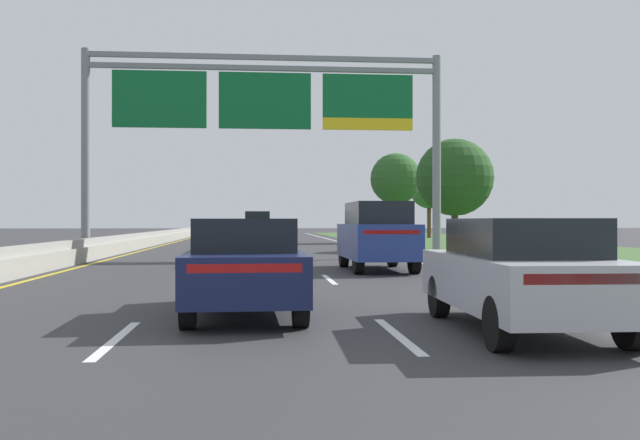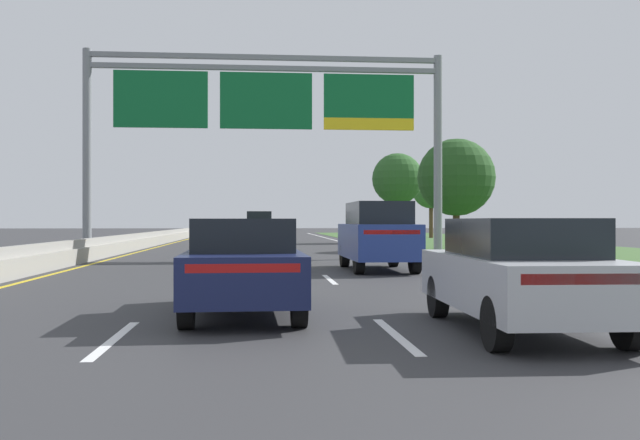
{
  "view_description": "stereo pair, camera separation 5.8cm",
  "coord_description": "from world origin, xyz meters",
  "px_view_note": "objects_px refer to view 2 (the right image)",
  "views": [
    {
      "loc": [
        -0.03,
        1.17,
        1.54
      ],
      "look_at": [
        1.4,
        17.19,
        1.55
      ],
      "focal_mm": 39.61,
      "sensor_mm": 36.0,
      "label": 1
    },
    {
      "loc": [
        0.03,
        1.17,
        1.54
      ],
      "look_at": [
        1.4,
        17.19,
        1.55
      ],
      "focal_mm": 39.61,
      "sensor_mm": 36.0,
      "label": 2
    }
  ],
  "objects_px": {
    "car_blue_right_lane_suv": "(378,235)",
    "car_gold_centre_lane_sedan": "(256,241)",
    "car_silver_right_lane_sedan": "(520,273)",
    "pickup_truck_darkgreen": "(259,227)",
    "roadside_tree_distant": "(431,190)",
    "car_navy_centre_lane_sedan": "(243,265)",
    "roadside_tree_mid": "(456,178)",
    "overhead_sign_gantry": "(266,111)",
    "roadside_tree_far": "(398,179)"
  },
  "relations": [
    {
      "from": "car_blue_right_lane_suv",
      "to": "car_gold_centre_lane_sedan",
      "type": "distance_m",
      "value": 5.08
    },
    {
      "from": "car_silver_right_lane_sedan",
      "to": "pickup_truck_darkgreen",
      "type": "bearing_deg",
      "value": 6.43
    },
    {
      "from": "pickup_truck_darkgreen",
      "to": "roadside_tree_distant",
      "type": "relative_size",
      "value": 0.91
    },
    {
      "from": "pickup_truck_darkgreen",
      "to": "roadside_tree_distant",
      "type": "bearing_deg",
      "value": -52.86
    },
    {
      "from": "car_silver_right_lane_sedan",
      "to": "car_navy_centre_lane_sedan",
      "type": "distance_m",
      "value": 4.4
    },
    {
      "from": "car_navy_centre_lane_sedan",
      "to": "car_blue_right_lane_suv",
      "type": "bearing_deg",
      "value": -22.62
    },
    {
      "from": "pickup_truck_darkgreen",
      "to": "car_navy_centre_lane_sedan",
      "type": "xyz_separation_m",
      "value": [
        -0.23,
        -37.96,
        -0.26
      ]
    },
    {
      "from": "car_blue_right_lane_suv",
      "to": "car_silver_right_lane_sedan",
      "type": "xyz_separation_m",
      "value": [
        -0.04,
        -12.1,
        -0.28
      ]
    },
    {
      "from": "pickup_truck_darkgreen",
      "to": "car_gold_centre_lane_sedan",
      "type": "xyz_separation_m",
      "value": [
        -0.08,
        -24.54,
        -0.26
      ]
    },
    {
      "from": "roadside_tree_mid",
      "to": "roadside_tree_distant",
      "type": "distance_m",
      "value": 25.7
    },
    {
      "from": "overhead_sign_gantry",
      "to": "car_silver_right_lane_sedan",
      "type": "relative_size",
      "value": 3.39
    },
    {
      "from": "car_blue_right_lane_suv",
      "to": "roadside_tree_far",
      "type": "distance_m",
      "value": 28.09
    },
    {
      "from": "roadside_tree_distant",
      "to": "roadside_tree_mid",
      "type": "bearing_deg",
      "value": -100.96
    },
    {
      "from": "car_gold_centre_lane_sedan",
      "to": "roadside_tree_far",
      "type": "relative_size",
      "value": 0.7
    },
    {
      "from": "car_gold_centre_lane_sedan",
      "to": "car_navy_centre_lane_sedan",
      "type": "height_order",
      "value": "same"
    },
    {
      "from": "car_gold_centre_lane_sedan",
      "to": "pickup_truck_darkgreen",
      "type": "bearing_deg",
      "value": 0.12
    },
    {
      "from": "overhead_sign_gantry",
      "to": "roadside_tree_mid",
      "type": "height_order",
      "value": "overhead_sign_gantry"
    },
    {
      "from": "roadside_tree_mid",
      "to": "roadside_tree_far",
      "type": "distance_m",
      "value": 12.87
    },
    {
      "from": "car_silver_right_lane_sedan",
      "to": "car_blue_right_lane_suv",
      "type": "bearing_deg",
      "value": 1.05
    },
    {
      "from": "roadside_tree_far",
      "to": "roadside_tree_distant",
      "type": "relative_size",
      "value": 1.05
    },
    {
      "from": "roadside_tree_mid",
      "to": "roadside_tree_distant",
      "type": "height_order",
      "value": "roadside_tree_distant"
    },
    {
      "from": "overhead_sign_gantry",
      "to": "car_silver_right_lane_sedan",
      "type": "height_order",
      "value": "overhead_sign_gantry"
    },
    {
      "from": "pickup_truck_darkgreen",
      "to": "roadside_tree_mid",
      "type": "height_order",
      "value": "roadside_tree_mid"
    },
    {
      "from": "car_navy_centre_lane_sedan",
      "to": "car_gold_centre_lane_sedan",
      "type": "bearing_deg",
      "value": -1.93
    },
    {
      "from": "car_gold_centre_lane_sedan",
      "to": "car_blue_right_lane_suv",
      "type": "bearing_deg",
      "value": -131.78
    },
    {
      "from": "overhead_sign_gantry",
      "to": "roadside_tree_mid",
      "type": "relative_size",
      "value": 2.59
    },
    {
      "from": "car_blue_right_lane_suv",
      "to": "roadside_tree_mid",
      "type": "bearing_deg",
      "value": -25.03
    },
    {
      "from": "pickup_truck_darkgreen",
      "to": "car_navy_centre_lane_sedan",
      "type": "bearing_deg",
      "value": 179.14
    },
    {
      "from": "pickup_truck_darkgreen",
      "to": "car_silver_right_lane_sedan",
      "type": "distance_m",
      "value": 40.2
    },
    {
      "from": "roadside_tree_distant",
      "to": "pickup_truck_darkgreen",
      "type": "bearing_deg",
      "value": -142.35
    },
    {
      "from": "car_blue_right_lane_suv",
      "to": "roadside_tree_mid",
      "type": "distance_m",
      "value": 16.05
    },
    {
      "from": "pickup_truck_darkgreen",
      "to": "car_gold_centre_lane_sedan",
      "type": "bearing_deg",
      "value": 179.3
    },
    {
      "from": "car_silver_right_lane_sedan",
      "to": "roadside_tree_far",
      "type": "xyz_separation_m",
      "value": [
        6.05,
        39.33,
        3.65
      ]
    },
    {
      "from": "overhead_sign_gantry",
      "to": "pickup_truck_darkgreen",
      "type": "relative_size",
      "value": 2.78
    },
    {
      "from": "pickup_truck_darkgreen",
      "to": "car_blue_right_lane_suv",
      "type": "relative_size",
      "value": 1.15
    },
    {
      "from": "car_blue_right_lane_suv",
      "to": "roadside_tree_mid",
      "type": "height_order",
      "value": "roadside_tree_mid"
    },
    {
      "from": "pickup_truck_darkgreen",
      "to": "roadside_tree_mid",
      "type": "distance_m",
      "value": 17.21
    },
    {
      "from": "overhead_sign_gantry",
      "to": "roadside_tree_mid",
      "type": "bearing_deg",
      "value": 32.81
    },
    {
      "from": "roadside_tree_far",
      "to": "car_silver_right_lane_sedan",
      "type": "bearing_deg",
      "value": -98.74
    },
    {
      "from": "pickup_truck_darkgreen",
      "to": "car_blue_right_lane_suv",
      "type": "xyz_separation_m",
      "value": [
        3.68,
        -27.94,
        0.02
      ]
    },
    {
      "from": "overhead_sign_gantry",
      "to": "roadside_tree_mid",
      "type": "xyz_separation_m",
      "value": [
        9.95,
        6.42,
        -2.36
      ]
    },
    {
      "from": "car_navy_centre_lane_sedan",
      "to": "roadside_tree_mid",
      "type": "distance_m",
      "value": 26.74
    },
    {
      "from": "car_navy_centre_lane_sedan",
      "to": "roadside_tree_far",
      "type": "height_order",
      "value": "roadside_tree_far"
    },
    {
      "from": "car_gold_centre_lane_sedan",
      "to": "roadside_tree_mid",
      "type": "distance_m",
      "value": 15.38
    },
    {
      "from": "car_navy_centre_lane_sedan",
      "to": "roadside_tree_far",
      "type": "xyz_separation_m",
      "value": [
        9.92,
        37.26,
        3.65
      ]
    },
    {
      "from": "pickup_truck_darkgreen",
      "to": "car_gold_centre_lane_sedan",
      "type": "relative_size",
      "value": 1.23
    },
    {
      "from": "roadside_tree_far",
      "to": "car_blue_right_lane_suv",
      "type": "bearing_deg",
      "value": -102.44
    },
    {
      "from": "overhead_sign_gantry",
      "to": "roadside_tree_distant",
      "type": "bearing_deg",
      "value": 64.88
    },
    {
      "from": "car_gold_centre_lane_sedan",
      "to": "car_navy_centre_lane_sedan",
      "type": "bearing_deg",
      "value": 179.68
    },
    {
      "from": "roadside_tree_mid",
      "to": "roadside_tree_far",
      "type": "relative_size",
      "value": 0.93
    }
  ]
}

